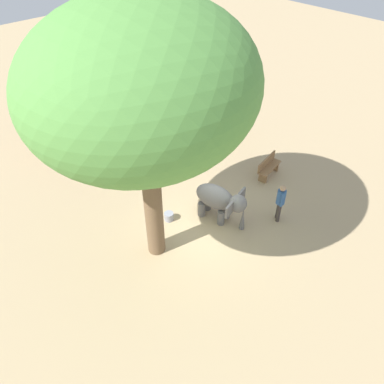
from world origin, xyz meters
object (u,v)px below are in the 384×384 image
(feed_bucket, at_px, (169,216))
(wooden_bench, at_px, (268,166))
(picnic_table_near, at_px, (218,123))
(market_stall_blue, at_px, (120,100))
(shade_tree_main, at_px, (143,89))
(elephant, at_px, (220,200))
(person_handler, at_px, (281,200))
(market_stall_red, at_px, (75,117))

(feed_bucket, bearing_deg, wooden_bench, -9.09)
(picnic_table_near, bearing_deg, market_stall_blue, -104.88)
(shade_tree_main, bearing_deg, wooden_bench, 0.48)
(feed_bucket, bearing_deg, elephant, -40.69)
(shade_tree_main, xyz_separation_m, wooden_bench, (6.18, 0.05, -5.46))
(person_handler, xyz_separation_m, picnic_table_near, (2.87, 5.93, -0.36))
(wooden_bench, xyz_separation_m, picnic_table_near, (0.96, 3.94, 0.12))
(person_handler, distance_m, market_stall_red, 10.61)
(elephant, relative_size, picnic_table_near, 0.99)
(picnic_table_near, distance_m, feed_bucket, 6.68)
(elephant, distance_m, market_stall_red, 8.82)
(elephant, xyz_separation_m, person_handler, (1.57, -1.54, 0.03))
(wooden_bench, bearing_deg, elephant, -2.87)
(market_stall_blue, xyz_separation_m, feed_bucket, (-3.15, -7.55, -0.98))
(person_handler, relative_size, market_stall_blue, 0.64)
(person_handler, distance_m, shade_tree_main, 6.84)
(elephant, xyz_separation_m, feed_bucket, (-1.43, 1.23, -0.76))
(elephant, xyz_separation_m, market_stall_blue, (1.72, 8.78, 0.22))
(market_stall_red, height_order, market_stall_blue, same)
(elephant, distance_m, market_stall_blue, 8.95)
(shade_tree_main, xyz_separation_m, market_stall_red, (1.81, 8.38, -4.79))
(shade_tree_main, relative_size, market_stall_blue, 3.25)
(elephant, relative_size, market_stall_blue, 0.83)
(person_handler, relative_size, wooden_bench, 1.12)
(market_stall_red, relative_size, market_stall_blue, 1.00)
(market_stall_red, bearing_deg, person_handler, -76.64)
(shade_tree_main, height_order, feed_bucket, shade_tree_main)
(elephant, relative_size, market_stall_red, 0.83)
(market_stall_red, distance_m, feed_bucket, 7.63)
(picnic_table_near, relative_size, market_stall_red, 0.84)
(market_stall_red, relative_size, feed_bucket, 7.00)
(shade_tree_main, bearing_deg, picnic_table_near, 29.23)
(elephant, bearing_deg, wooden_bench, 83.32)
(wooden_bench, bearing_deg, market_stall_red, -72.50)
(person_handler, bearing_deg, market_stall_red, -29.44)
(market_stall_blue, bearing_deg, picnic_table_near, -58.16)
(elephant, height_order, picnic_table_near, elephant)
(wooden_bench, relative_size, market_stall_red, 0.57)
(elephant, bearing_deg, picnic_table_near, 120.68)
(market_stall_red, distance_m, market_stall_blue, 2.60)
(shade_tree_main, relative_size, feed_bucket, 22.75)
(person_handler, xyz_separation_m, market_stall_red, (-2.45, 10.32, 0.19))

